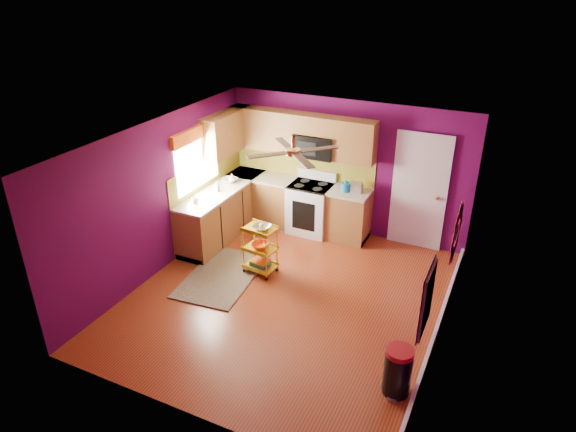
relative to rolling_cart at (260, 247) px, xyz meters
The scene contains 18 objects.
ground 0.97m from the rolling_cart, 33.81° to the right, with size 5.00×5.00×0.00m, color maroon.
room_envelope 1.46m from the rolling_cart, 32.83° to the right, with size 4.54×5.04×2.52m.
lower_cabinets 1.49m from the rolling_cart, 115.48° to the left, with size 2.81×2.31×0.94m.
electric_range 1.71m from the rolling_cart, 84.78° to the left, with size 0.76×0.66×1.13m.
upper_cabinetry 2.23m from the rolling_cart, 107.52° to the left, with size 2.80×2.30×1.26m.
left_window 2.06m from the rolling_cart, 159.10° to the left, with size 0.08×1.35×1.08m.
panel_door 2.92m from the rolling_cart, 44.13° to the left, with size 0.95×0.11×2.15m.
right_wall_art 3.20m from the rolling_cart, 15.46° to the right, with size 0.04×2.74×1.04m.
ceiling_fan 1.97m from the rolling_cart, 21.12° to the right, with size 1.01×1.01×0.26m.
shag_rug 0.79m from the rolling_cart, 142.49° to the right, with size 1.02×1.67×0.02m, color black.
rolling_cart is the anchor object (origin of this frame).
trash_can 3.15m from the rolling_cart, 31.32° to the right, with size 0.33×0.36×0.63m.
teal_kettle 1.97m from the rolling_cart, 64.27° to the left, with size 0.18×0.18×0.21m.
toaster 2.10m from the rolling_cart, 60.55° to the left, with size 0.22×0.15×0.18m, color beige.
soap_bottle_a 1.55m from the rolling_cart, 150.09° to the left, with size 0.08×0.09×0.19m, color #EA3F72.
soap_bottle_b 1.79m from the rolling_cart, 135.57° to the left, with size 0.13×0.13×0.17m, color white.
counter_dish 1.81m from the rolling_cart, 136.67° to the left, with size 0.28×0.28×0.07m, color white.
counter_cup 1.42m from the rolling_cart, behind, with size 0.12×0.12×0.10m, color white.
Camera 1 is at (2.78, -5.84, 4.59)m, focal length 32.00 mm.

